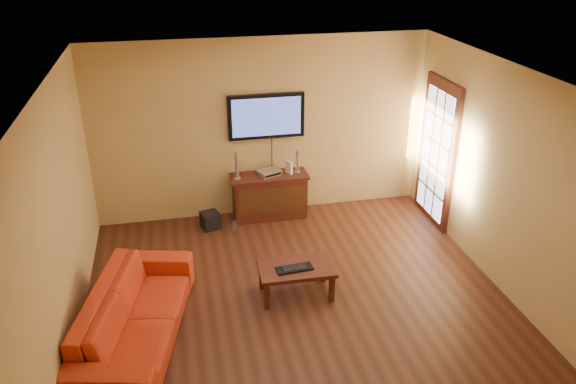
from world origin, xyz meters
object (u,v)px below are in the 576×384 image
object	(u,v)px
coffee_table	(296,271)
television	(266,116)
speaker_right	(297,162)
av_receiver	(269,172)
keyboard	(294,268)
speaker_left	(237,167)
media_console	(270,196)
game_console	(289,167)
bottle	(234,227)
sofa	(134,307)
subwoofer	(210,220)

from	to	relation	value
coffee_table	television	bearing A→B (deg)	88.45
speaker_right	av_receiver	distance (m)	0.46
keyboard	speaker_left	bearing A→B (deg)	100.56
television	keyboard	xyz separation A→B (m)	(-0.10, -2.31, -1.15)
media_console	television	bearing A→B (deg)	90.00
speaker_left	media_console	bearing A→B (deg)	3.00
television	keyboard	bearing A→B (deg)	-92.38
speaker_left	game_console	bearing A→B (deg)	3.36
av_receiver	keyboard	size ratio (longest dim) A/B	0.72
game_console	bottle	bearing A→B (deg)	-179.15
sofa	keyboard	xyz separation A→B (m)	(1.83, 0.39, -0.02)
coffee_table	bottle	xyz separation A→B (m)	(-0.54, 1.67, -0.24)
subwoofer	speaker_left	bearing A→B (deg)	1.37
sofa	keyboard	size ratio (longest dim) A/B	4.92
television	speaker_left	bearing A→B (deg)	-156.84
speaker_right	av_receiver	size ratio (longest dim) A/B	1.05
av_receiver	bottle	distance (m)	0.97
coffee_table	subwoofer	distance (m)	2.10
speaker_right	coffee_table	bearing A→B (deg)	-103.34
media_console	bottle	distance (m)	0.77
sofa	keyboard	bearing A→B (deg)	-64.85
keyboard	sofa	bearing A→B (deg)	-167.93
bottle	media_console	bearing A→B (deg)	34.14
coffee_table	av_receiver	world-z (taller)	av_receiver
av_receiver	subwoofer	size ratio (longest dim) A/B	1.31
subwoofer	television	bearing A→B (deg)	3.46
game_console	keyboard	world-z (taller)	game_console
sofa	game_console	xyz separation A→B (m)	(2.23, 2.54, 0.35)
television	bottle	bearing A→B (deg)	-135.52
media_console	sofa	distance (m)	3.17
coffee_table	sofa	xyz separation A→B (m)	(-1.87, -0.44, 0.09)
speaker_left	speaker_right	size ratio (longest dim) A/B	1.18
speaker_left	game_console	size ratio (longest dim) A/B	2.08
media_console	keyboard	bearing A→B (deg)	-92.58
keyboard	bottle	bearing A→B (deg)	106.43
sofa	subwoofer	world-z (taller)	sofa
coffee_table	subwoofer	size ratio (longest dim) A/B	3.65
media_console	av_receiver	distance (m)	0.38
media_console	sofa	xyz separation A→B (m)	(-1.93, -2.52, 0.09)
speaker_left	av_receiver	world-z (taller)	speaker_left
speaker_left	keyboard	size ratio (longest dim) A/B	0.90
game_console	media_console	bearing A→B (deg)	159.52
coffee_table	av_receiver	bearing A→B (deg)	88.35
television	coffee_table	distance (m)	2.57
coffee_table	av_receiver	xyz separation A→B (m)	(0.06, 2.10, 0.39)
speaker_right	subwoofer	bearing A→B (deg)	-170.87
television	speaker_left	xyz separation A→B (m)	(-0.49, -0.21, -0.68)
television	av_receiver	world-z (taller)	television
speaker_left	speaker_right	bearing A→B (deg)	4.06
game_console	coffee_table	bearing A→B (deg)	-124.41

